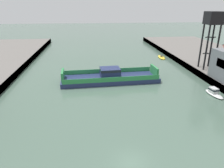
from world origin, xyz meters
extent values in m
plane|color=#4C6656|center=(0.00, 0.00, 0.00)|extent=(400.00, 400.00, 0.00)
cube|color=#423D38|center=(23.98, 20.00, 0.84)|extent=(0.30, 140.00, 1.69)
cube|color=navy|center=(0.28, 29.20, 0.55)|extent=(24.27, 8.47, 1.10)
cube|color=#2D8947|center=(0.08, 32.71, 1.65)|extent=(22.92, 1.40, 1.10)
cube|color=#2D8947|center=(0.48, 25.69, 1.65)|extent=(22.92, 1.40, 1.10)
cube|color=navy|center=(0.28, 29.20, 2.26)|extent=(4.99, 4.19, 2.32)
cube|color=black|center=(0.28, 29.20, 3.07)|extent=(5.04, 4.23, 0.60)
cube|color=#2D8947|center=(11.72, 29.84, 2.20)|extent=(0.78, 5.02, 2.20)
cube|color=#2D8947|center=(-11.16, 28.56, 2.20)|extent=(0.78, 5.02, 2.20)
ellipsoid|color=white|center=(21.38, 18.16, 0.25)|extent=(2.35, 5.33, 0.51)
cube|color=silver|center=(21.34, 18.55, 1.03)|extent=(1.46, 1.93, 1.04)
cube|color=black|center=(21.34, 18.55, 1.16)|extent=(1.50, 1.99, 0.31)
ellipsoid|color=yellow|center=(21.06, 51.67, 0.19)|extent=(2.72, 6.82, 0.38)
cube|color=#4C4C51|center=(21.06, 51.67, 0.63)|extent=(0.77, 0.47, 0.50)
cylinder|color=black|center=(25.55, 33.82, 7.47)|extent=(0.44, 0.44, 11.56)
cylinder|color=black|center=(28.43, 33.82, 7.47)|extent=(0.44, 0.44, 11.56)
cylinder|color=black|center=(25.55, 30.94, 7.47)|extent=(0.44, 0.44, 11.56)
cylinder|color=black|center=(28.43, 30.94, 7.47)|extent=(0.44, 0.44, 11.56)
cube|color=black|center=(26.99, 32.38, 5.73)|extent=(2.88, 0.20, 0.20)
cube|color=black|center=(26.99, 32.38, 5.73)|extent=(0.20, 2.88, 0.20)
cube|color=black|center=(26.99, 32.38, 10.01)|extent=(2.88, 0.20, 0.20)
cube|color=black|center=(26.99, 32.38, 10.01)|extent=(0.20, 2.88, 0.20)
cube|color=black|center=(26.99, 32.38, 14.82)|extent=(3.74, 3.74, 3.15)
camera|label=1|loc=(-4.49, -20.34, 18.17)|focal=33.88mm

